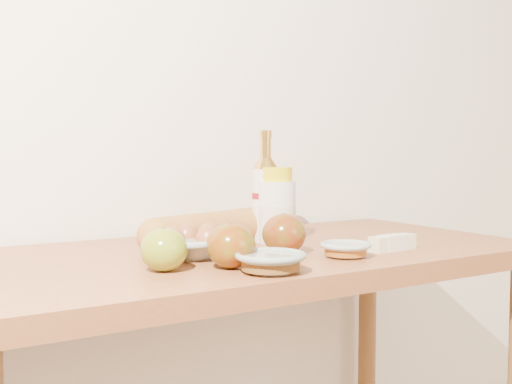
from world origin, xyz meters
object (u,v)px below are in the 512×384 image
at_px(bourbon_bottle, 266,196).
at_px(egg_bowl, 189,244).
at_px(table, 248,308).
at_px(baguette, 222,228).
at_px(cream_bottle, 277,207).

distance_m(bourbon_bottle, egg_bowl, 0.27).
relative_size(table, egg_bowl, 5.42).
distance_m(table, egg_bowl, 0.21).
height_order(bourbon_bottle, egg_bowl, bourbon_bottle).
distance_m(table, baguette, 0.18).
bearing_deg(egg_bowl, table, 7.69).
bearing_deg(bourbon_bottle, table, -124.99).
distance_m(table, cream_bottle, 0.23).
height_order(bourbon_bottle, baguette, bourbon_bottle).
relative_size(table, bourbon_bottle, 4.86).
bearing_deg(table, baguette, 101.80).
height_order(cream_bottle, baguette, cream_bottle).
height_order(table, bourbon_bottle, bourbon_bottle).
bearing_deg(bourbon_bottle, baguette, -166.79).
relative_size(table, baguette, 2.69).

